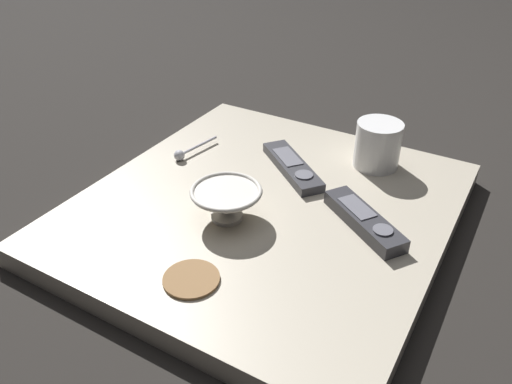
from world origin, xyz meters
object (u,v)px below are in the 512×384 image
object	(u,v)px
tv_remote_far	(292,166)
drink_coaster	(191,279)
coffee_mug	(378,145)
teaspoon	(184,153)
tv_remote_near	(364,220)
cereal_bowl	(226,202)

from	to	relation	value
tv_remote_far	drink_coaster	bearing A→B (deg)	-87.47
coffee_mug	teaspoon	distance (m)	0.40
tv_remote_far	tv_remote_near	bearing A→B (deg)	-29.17
tv_remote_far	drink_coaster	size ratio (longest dim) A/B	2.14
tv_remote_near	tv_remote_far	bearing A→B (deg)	150.83
teaspoon	drink_coaster	distance (m)	0.38
tv_remote_far	cereal_bowl	bearing A→B (deg)	-96.92
cereal_bowl	tv_remote_near	world-z (taller)	cereal_bowl
teaspoon	drink_coaster	size ratio (longest dim) A/B	1.39
cereal_bowl	teaspoon	xyz separation A→B (m)	(-0.20, 0.14, -0.02)
tv_remote_far	drink_coaster	world-z (taller)	tv_remote_far
drink_coaster	teaspoon	bearing A→B (deg)	128.50
tv_remote_near	drink_coaster	xyz separation A→B (m)	(-0.17, -0.26, -0.01)
tv_remote_near	drink_coaster	distance (m)	0.31
teaspoon	tv_remote_near	xyz separation A→B (m)	(0.41, -0.04, 0.00)
tv_remote_far	drink_coaster	distance (m)	0.37
cereal_bowl	drink_coaster	bearing A→B (deg)	-75.72
tv_remote_far	drink_coaster	xyz separation A→B (m)	(0.02, -0.37, -0.01)
coffee_mug	tv_remote_far	world-z (taller)	coffee_mug
cereal_bowl	coffee_mug	world-z (taller)	coffee_mug
coffee_mug	teaspoon	bearing A→B (deg)	-154.24
drink_coaster	coffee_mug	bearing A→B (deg)	75.58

